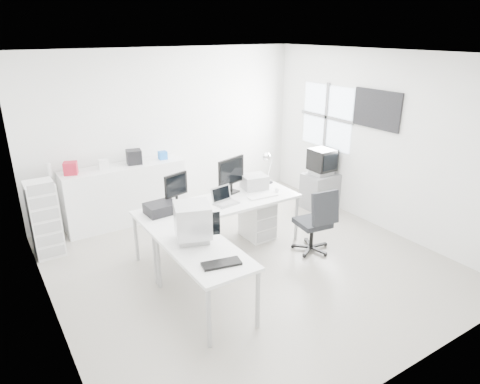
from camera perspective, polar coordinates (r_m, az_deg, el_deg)
floor at (r=6.09m, az=1.03°, el=-9.40°), size 5.00×5.00×0.01m
ceiling at (r=5.26m, az=1.24°, el=17.94°), size 5.00×5.00×0.01m
back_wall at (r=7.65m, az=-9.44°, el=8.02°), size 5.00×0.02×2.80m
left_wall at (r=4.69m, az=-25.19°, el=-2.08°), size 0.02×5.00×2.80m
right_wall at (r=7.16m, az=18.11°, el=6.39°), size 0.02×5.00×2.80m
window at (r=7.90m, az=11.47°, el=9.78°), size 0.02×1.20×1.10m
wall_picture at (r=7.10m, az=17.78°, el=10.45°), size 0.04×0.90×0.60m
main_desk at (r=6.27m, az=-2.67°, el=-4.58°), size 2.40×0.80×0.75m
side_desk at (r=5.07m, az=-4.76°, el=-11.35°), size 0.70×1.40×0.75m
drawer_pedestal at (r=6.68m, az=2.33°, el=-3.61°), size 0.40×0.50×0.60m
inkjet_printer at (r=5.83m, az=-10.48°, el=-2.14°), size 0.42×0.33×0.14m
lcd_monitor_small at (r=6.01m, az=-8.51°, el=0.39°), size 0.42×0.31×0.48m
lcd_monitor_large at (r=6.39m, az=-1.18°, el=2.24°), size 0.57×0.36×0.55m
laptop at (r=6.02m, az=-1.85°, el=-0.70°), size 0.36×0.37×0.21m
white_keyboard at (r=6.32m, az=3.06°, el=-0.55°), size 0.47×0.18×0.02m
white_mouse at (r=6.52m, az=4.95°, el=0.28°), size 0.06×0.06×0.06m
laser_printer at (r=6.63m, az=1.92°, el=1.37°), size 0.42×0.38×0.21m
desk_lamp at (r=6.83m, az=3.97°, el=3.34°), size 0.19×0.19×0.53m
crt_monitor at (r=4.97m, az=-6.34°, el=-3.92°), size 0.55×0.55×0.50m
black_keyboard at (r=4.56m, az=-2.50°, el=-9.52°), size 0.44×0.25×0.03m
office_chair at (r=6.28m, az=9.66°, el=-3.64°), size 0.64×0.64×0.99m
tv_cabinet at (r=7.90m, az=10.62°, el=0.17°), size 0.59×0.48×0.64m
crt_tv at (r=7.73m, az=10.89°, el=3.95°), size 0.50×0.48×0.45m
sideboard at (r=7.36m, az=-15.00°, el=-0.30°), size 1.99×0.50×1.00m
clutter_box_a at (r=6.99m, az=-21.66°, el=2.96°), size 0.24×0.23×0.19m
clutter_box_b at (r=7.10m, az=-17.72°, el=3.54°), size 0.17×0.15×0.15m
clutter_box_c at (r=7.22m, az=-13.95°, el=4.56°), size 0.27×0.26×0.24m
clutter_box_d at (r=7.40m, az=-10.27°, el=4.84°), size 0.14×0.13×0.14m
clutter_bottle at (r=6.98m, az=-24.13°, el=2.69°), size 0.07×0.07×0.22m
filing_cabinet at (r=6.69m, az=-24.61°, el=-3.29°), size 0.38×0.45×1.09m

